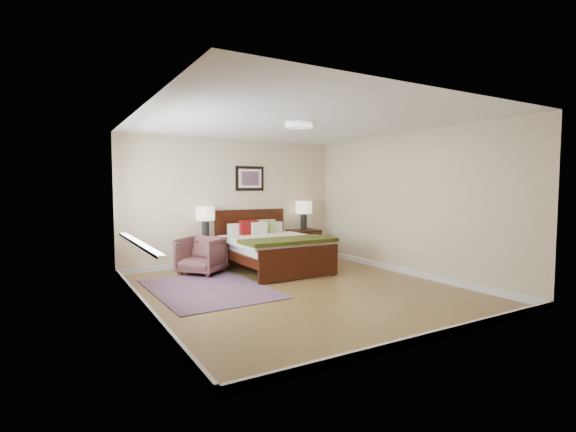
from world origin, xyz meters
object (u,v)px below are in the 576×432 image
Objects in this scene: nightstand_right at (304,241)px; armchair at (202,256)px; lamp_left at (205,216)px; nightstand_left at (206,245)px; bed at (272,244)px; lamp_right at (304,210)px; rug_persian at (209,289)px.

armchair is (-2.43, -0.43, -0.05)m from nightstand_right.
nightstand_left is at bearing -90.00° from lamp_left.
armchair is (-0.24, -0.44, -0.67)m from lamp_left.
nightstand_right is (2.20, 0.01, -0.06)m from nightstand_left.
nightstand_left is 2.20m from nightstand_right.
lamp_left is (-2.20, 0.01, 0.62)m from nightstand_right.
bed reaches higher than nightstand_right.
nightstand_left is 0.55m from lamp_left.
lamp_right is (2.20, 0.02, 0.61)m from nightstand_left.
lamp_left is 2.20m from lamp_right.
armchair is 0.32× the size of rug_persian.
bed is 3.50× the size of nightstand_left.
lamp_left reaches higher than armchair.
nightstand_right is 1.04× the size of lamp_right.
nightstand_right is 0.28× the size of rug_persian.
lamp_right is 3.29m from rug_persian.
nightstand_right is 2.47m from armchair.
nightstand_left is (-1.02, 0.73, -0.05)m from bed.
lamp_right is 2.58m from armchair.
nightstand_right is at bearing 59.27° from armchair.
nightstand_left is at bearing -179.47° from lamp_right.
nightstand_right reaches higher than rug_persian.
lamp_left reaches higher than nightstand_left.
bed is 3.25× the size of lamp_right.
nightstand_left is at bearing 70.19° from rug_persian.
bed is at bearing -147.66° from lamp_right.
bed reaches higher than nightstand_left.
rug_persian is (-0.50, -1.54, -0.44)m from nightstand_left.
rug_persian is (-1.52, -0.81, -0.49)m from bed.
armchair is at bearing -119.16° from nightstand_left.
bed is 1.30m from armchair.
lamp_left is 0.27× the size of rug_persian.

